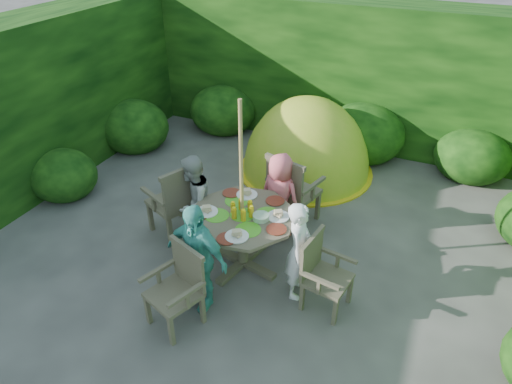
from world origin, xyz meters
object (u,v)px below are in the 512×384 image
at_px(garden_chair_right, 322,273).
at_px(garden_chair_back, 291,190).
at_px(child_left, 193,202).
at_px(garden_chair_left, 177,200).
at_px(garden_chair_front, 179,286).
at_px(parasol_pole, 242,191).
at_px(child_front, 196,257).
at_px(patio_table, 243,223).
at_px(child_right, 299,251).
at_px(dome_tent, 305,171).
at_px(child_back, 280,196).

relative_size(garden_chair_right, garden_chair_back, 0.82).
bearing_deg(child_left, garden_chair_left, -105.02).
bearing_deg(garden_chair_right, garden_chair_left, 86.75).
bearing_deg(garden_chair_front, parasol_pole, 98.44).
bearing_deg(child_front, garden_chair_right, 30.98).
relative_size(patio_table, child_left, 1.24).
relative_size(garden_chair_left, garden_chair_front, 1.17).
height_order(patio_table, garden_chair_right, patio_table).
distance_m(garden_chair_right, garden_chair_left, 2.19).
relative_size(patio_table, child_right, 1.28).
bearing_deg(garden_chair_right, child_left, 86.26).
height_order(garden_chair_back, child_left, child_left).
distance_m(garden_chair_right, garden_chair_back, 1.56).
xyz_separation_m(garden_chair_right, garden_chair_front, (-1.30, -0.83, 0.02)).
bearing_deg(patio_table, dome_tent, 91.29).
bearing_deg(patio_table, garden_chair_right, -12.85).
xyz_separation_m(child_back, child_front, (-0.35, -1.56, 0.06)).
relative_size(parasol_pole, dome_tent, 0.85).
distance_m(parasol_pole, garden_chair_back, 1.21).
relative_size(garden_chair_back, child_left, 0.83).
bearing_deg(garden_chair_back, child_back, 93.25).
relative_size(child_right, dome_tent, 0.48).
bearing_deg(parasol_pole, garden_chair_left, 168.40).
height_order(patio_table, child_back, child_back).
xyz_separation_m(garden_chair_right, child_front, (-1.25, -0.54, 0.21)).
bearing_deg(garden_chair_front, patio_table, 98.20).
bearing_deg(patio_table, garden_chair_front, -102.21).
xyz_separation_m(parasol_pole, garden_chair_left, (-1.07, 0.22, -0.54)).
bearing_deg(child_left, garden_chair_right, 71.26).
bearing_deg(garden_chair_back, dome_tent, -64.30).
distance_m(child_right, child_left, 1.60).
bearing_deg(patio_table, child_front, -102.86).
distance_m(garden_chair_right, child_right, 0.34).
distance_m(child_right, child_front, 1.13).
relative_size(garden_chair_left, child_right, 0.85).
bearing_deg(parasol_pole, child_back, 77.46).
bearing_deg(garden_chair_back, child_right, 128.95).
height_order(garden_chair_left, garden_chair_front, garden_chair_left).
distance_m(child_left, child_front, 1.13).
relative_size(garden_chair_front, dome_tent, 0.35).
height_order(patio_table, garden_chair_front, patio_table).
height_order(patio_table, parasol_pole, parasol_pole).
distance_m(patio_table, dome_tent, 2.65).
bearing_deg(child_back, garden_chair_left, 37.60).
height_order(child_back, child_front, child_front).
height_order(garden_chair_back, child_right, child_right).
xyz_separation_m(patio_table, dome_tent, (-0.06, 2.57, -0.64)).
height_order(garden_chair_left, child_back, child_back).
relative_size(parasol_pole, garden_chair_back, 2.10).
height_order(garden_chair_front, child_left, child_left).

